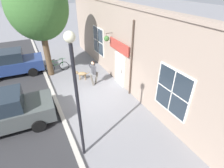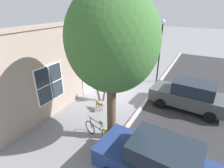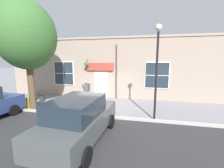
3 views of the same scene
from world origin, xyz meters
name	(u,v)px [view 1 (image 1 of 3)]	position (x,y,z in m)	size (l,w,h in m)	color
ground_plane	(93,97)	(0.00, 0.00, 0.00)	(90.00, 90.00, 0.00)	gray
storefront_facade	(128,51)	(-2.34, -0.01, 2.45)	(0.95, 18.00, 4.90)	gray
pedestrian_walking	(94,71)	(-0.65, -1.29, 1.00)	(0.66, 0.58, 1.67)	#6B665B
dog_on_leash	(81,74)	(-0.12, -2.31, 0.43)	(0.95, 0.52, 0.67)	#997A51
street_tree_by_curb	(39,9)	(1.56, -4.02, 4.41)	(3.65, 3.29, 6.55)	brown
leaning_bicycle	(57,66)	(1.06, -4.37, 0.38)	(1.71, 0.41, 1.00)	black
parked_car_nearest_curb	(9,63)	(4.10, -5.30, 0.88)	(4.40, 2.15, 1.75)	navy
parked_car_mid_block	(2,113)	(4.44, 0.42, 0.88)	(4.40, 2.15, 1.75)	#474C4C
street_lamp	(76,86)	(1.72, 3.41, 3.15)	(0.32, 0.32, 4.82)	black
fire_hydrant	(50,67)	(1.56, -4.48, 0.40)	(0.34, 0.20, 0.77)	gold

